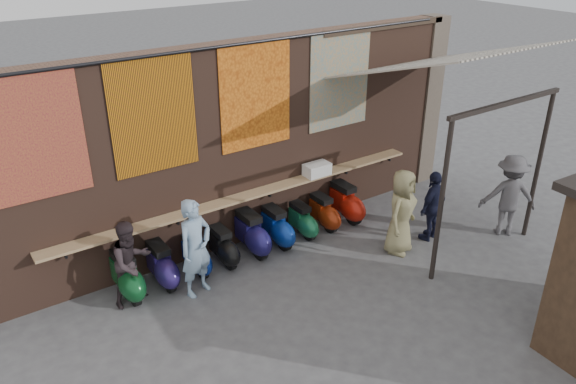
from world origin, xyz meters
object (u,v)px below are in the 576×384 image
at_px(scooter_stool_0, 127,276).
at_px(shopper_navy, 433,206).
at_px(scooter_stool_4, 251,234).
at_px(diner_right, 132,263).
at_px(scooter_stool_2, 196,256).
at_px(diner_left, 196,248).
at_px(scooter_stool_3, 223,247).
at_px(scooter_stool_6, 302,221).
at_px(scooter_stool_7, 323,212).
at_px(scooter_stool_8, 345,202).
at_px(shopper_grey, 509,195).
at_px(scooter_stool_1, 162,266).
at_px(shelf_box, 317,169).
at_px(scooter_stool_5, 277,227).
at_px(shopper_tan, 401,212).

bearing_deg(scooter_stool_0, shopper_navy, -15.30).
bearing_deg(scooter_stool_4, diner_right, -175.55).
xyz_separation_m(scooter_stool_2, diner_left, (-0.24, -0.58, 0.55)).
relative_size(scooter_stool_3, shopper_navy, 0.50).
xyz_separation_m(scooter_stool_4, scooter_stool_6, (1.20, -0.02, -0.08)).
relative_size(scooter_stool_3, diner_right, 0.49).
relative_size(scooter_stool_4, shopper_navy, 0.59).
distance_m(scooter_stool_6, scooter_stool_7, 0.56).
bearing_deg(diner_left, scooter_stool_8, -7.98).
distance_m(scooter_stool_7, shopper_grey, 3.81).
bearing_deg(diner_right, diner_left, -35.93).
distance_m(scooter_stool_1, scooter_stool_2, 0.67).
bearing_deg(scooter_stool_0, scooter_stool_6, -0.14).
height_order(scooter_stool_0, scooter_stool_7, scooter_stool_0).
relative_size(scooter_stool_1, scooter_stool_3, 1.09).
bearing_deg(scooter_stool_0, scooter_stool_4, 0.20).
bearing_deg(shopper_navy, shopper_grey, 140.30).
distance_m(shelf_box, scooter_stool_2, 3.13).
bearing_deg(scooter_stool_5, shopper_navy, -30.03).
bearing_deg(shelf_box, diner_left, -165.35).
distance_m(scooter_stool_3, scooter_stool_7, 2.41).
bearing_deg(scooter_stool_2, scooter_stool_1, -179.30).
distance_m(scooter_stool_3, scooter_stool_5, 1.22).
relative_size(scooter_stool_1, scooter_stool_5, 1.00).
bearing_deg(scooter_stool_1, diner_left, -53.04).
xyz_separation_m(shelf_box, shopper_grey, (2.96, -2.59, -0.38)).
distance_m(scooter_stool_3, scooter_stool_6, 1.85).
distance_m(scooter_stool_3, shopper_tan, 3.48).
distance_m(scooter_stool_2, scooter_stool_8, 3.59).
bearing_deg(shopper_navy, shelf_box, -63.97).
bearing_deg(shopper_grey, scooter_stool_7, 2.57).
distance_m(shelf_box, shopper_tan, 2.00).
height_order(scooter_stool_6, diner_right, diner_right).
bearing_deg(scooter_stool_7, scooter_stool_2, 179.80).
height_order(scooter_stool_3, scooter_stool_8, scooter_stool_8).
xyz_separation_m(scooter_stool_0, scooter_stool_5, (3.08, -0.01, -0.02)).
height_order(diner_left, shopper_grey, diner_left).
xyz_separation_m(shelf_box, scooter_stool_4, (-1.78, -0.27, -0.83)).
relative_size(scooter_stool_8, shopper_navy, 0.58).
relative_size(scooter_stool_5, scooter_stool_6, 1.13).
bearing_deg(scooter_stool_5, scooter_stool_4, 178.08).
height_order(scooter_stool_3, scooter_stool_4, scooter_stool_4).
relative_size(scooter_stool_6, diner_right, 0.48).
distance_m(shelf_box, scooter_stool_4, 1.99).
bearing_deg(scooter_stool_4, scooter_stool_8, 0.29).
xyz_separation_m(diner_left, shopper_tan, (3.88, -1.00, -0.04)).
bearing_deg(scooter_stool_1, scooter_stool_5, -0.29).
distance_m(scooter_stool_4, scooter_stool_8, 2.39).
distance_m(scooter_stool_8, diner_left, 3.91).
relative_size(scooter_stool_4, shopper_grey, 0.51).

